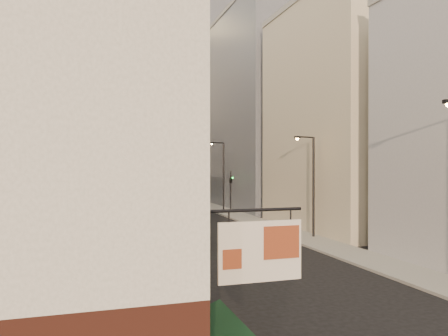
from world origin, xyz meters
TOP-DOWN VIEW (x-y plane):
  - sidewalk_left at (-6.50, 55.00)m, footprint 3.00×140.00m
  - sidewalk_right at (6.50, 55.00)m, footprint 3.00×140.00m
  - near_building_left at (-10.99, 9.00)m, footprint 8.30×23.04m
  - left_bldg_beige at (-12.00, 26.00)m, footprint 8.00×12.00m
  - left_bldg_grey at (-12.00, 42.00)m, footprint 8.00×16.00m
  - left_bldg_tan at (-12.00, 60.00)m, footprint 8.00×18.00m
  - left_bldg_wingrid at (-12.00, 80.00)m, footprint 8.00×20.00m
  - right_bldg_beige at (12.00, 30.00)m, footprint 8.00×16.00m
  - right_bldg_wingrid at (12.00, 50.00)m, footprint 8.00×20.00m
  - highrise at (18.00, 78.00)m, footprint 21.00×23.00m
  - clock_tower at (-1.00, 92.00)m, footprint 14.00×14.00m
  - white_tower at (10.00, 78.00)m, footprint 8.00×8.00m
  - streetlamp_mid at (7.14, 25.97)m, footprint 2.01×0.78m
  - streetlamp_far at (6.26, 46.71)m, footprint 2.08×1.06m
  - traffic_light_left at (-6.63, 36.00)m, footprint 0.59×0.53m
  - traffic_light_right at (6.77, 44.92)m, footprint 0.66×0.66m

SIDE VIEW (x-z plane):
  - sidewalk_left at x=-6.50m, z-range 0.00..0.15m
  - sidewalk_right at x=6.50m, z-range 0.00..0.15m
  - traffic_light_left at x=-6.63m, z-range 1.07..6.07m
  - traffic_light_right at x=6.77m, z-range 1.31..6.31m
  - streetlamp_mid at x=7.14m, z-range 0.56..8.48m
  - streetlamp_far at x=6.26m, z-range 0.60..9.10m
  - near_building_left at x=-10.99m, z-range -0.13..12.17m
  - left_bldg_beige at x=-12.00m, z-range 0.00..16.00m
  - left_bldg_tan at x=-12.00m, z-range 0.00..17.00m
  - left_bldg_grey at x=-12.00m, z-range 0.00..20.00m
  - right_bldg_beige at x=12.00m, z-range 0.00..20.00m
  - left_bldg_wingrid at x=-12.00m, z-range 0.00..24.00m
  - right_bldg_wingrid at x=12.00m, z-range 0.00..26.00m
  - clock_tower at x=-1.00m, z-range -4.82..40.08m
  - white_tower at x=10.00m, z-range -2.14..39.36m
  - highrise at x=18.00m, z-range 0.06..51.26m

